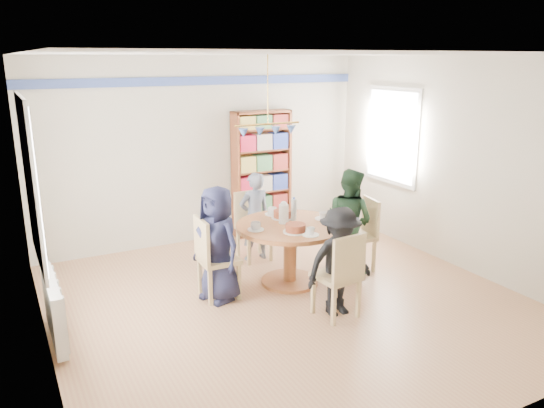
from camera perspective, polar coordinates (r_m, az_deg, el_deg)
ground at (r=6.10m, az=1.79°, el=-10.45°), size 5.00×5.00×0.00m
room_shell at (r=6.23m, az=-4.16°, el=6.03°), size 5.00×5.00×5.00m
radiator at (r=5.57m, az=-22.41°, el=-10.34°), size 0.12×1.00×0.60m
dining_table at (r=6.38m, az=1.96°, el=-3.84°), size 1.30×1.30×0.75m
chair_left at (r=6.02m, az=-6.50°, el=-5.43°), size 0.43×0.43×0.96m
chair_right at (r=6.94m, az=9.71°, el=-2.83°), size 0.47×0.47×0.93m
chair_far at (r=7.21m, az=-2.22°, el=-1.96°), size 0.41×0.41×0.92m
chair_near at (r=5.58m, az=7.48°, el=-7.28°), size 0.46×0.46×0.95m
person_left at (r=5.95m, az=-5.86°, el=-4.30°), size 0.61×0.75×1.32m
person_right at (r=6.80m, az=8.30°, el=-1.76°), size 0.68×0.78×1.34m
person_far at (r=7.12m, az=-1.89°, el=-1.36°), size 0.44×0.29×1.21m
person_near at (r=5.64m, az=7.24°, el=-6.20°), size 0.78×0.46×1.19m
bookshelf at (r=8.13m, az=-1.13°, el=3.21°), size 0.91×0.27×1.91m
tableware at (r=6.31m, az=1.68°, el=-1.61°), size 1.11×1.11×0.29m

